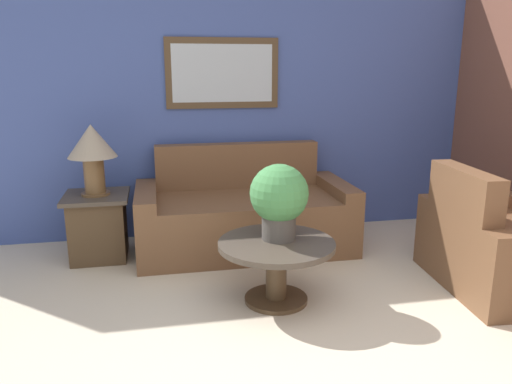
# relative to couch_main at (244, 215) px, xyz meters

# --- Properties ---
(wall_back) EXTENTS (6.62, 0.09, 2.60)m
(wall_back) POSITION_rel_couch_main_xyz_m (0.06, 0.52, 1.00)
(wall_back) COLOR #42569E
(wall_back) RESTS_ON ground_plane
(couch_main) EXTENTS (1.92, 0.94, 0.92)m
(couch_main) POSITION_rel_couch_main_xyz_m (0.00, 0.00, 0.00)
(couch_main) COLOR brown
(couch_main) RESTS_ON ground_plane
(armchair) EXTENTS (0.96, 1.20, 0.92)m
(armchair) POSITION_rel_couch_main_xyz_m (1.73, -1.22, 0.00)
(armchair) COLOR brown
(armchair) RESTS_ON ground_plane
(coffee_table) EXTENTS (0.82, 0.82, 0.45)m
(coffee_table) POSITION_rel_couch_main_xyz_m (0.03, -1.13, 0.02)
(coffee_table) COLOR #4C3823
(coffee_table) RESTS_ON ground_plane
(side_table) EXTENTS (0.54, 0.54, 0.57)m
(side_table) POSITION_rel_couch_main_xyz_m (-1.28, -0.00, -0.01)
(side_table) COLOR #4C3823
(side_table) RESTS_ON ground_plane
(table_lamp) EXTENTS (0.41, 0.41, 0.60)m
(table_lamp) POSITION_rel_couch_main_xyz_m (-1.28, -0.00, 0.67)
(table_lamp) COLOR brown
(table_lamp) RESTS_ON side_table
(potted_plant_on_table) EXTENTS (0.41, 0.41, 0.54)m
(potted_plant_on_table) POSITION_rel_couch_main_xyz_m (0.06, -1.07, 0.44)
(potted_plant_on_table) COLOR #4C4742
(potted_plant_on_table) RESTS_ON coffee_table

